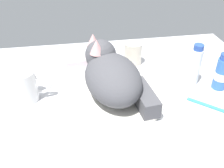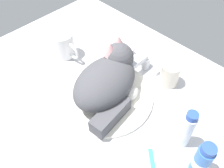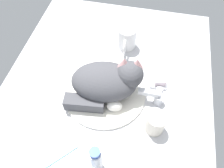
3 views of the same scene
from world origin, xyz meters
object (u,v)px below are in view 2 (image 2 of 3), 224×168
soap_bar (124,50)px  toothpaste_bottle (186,130)px  cat (108,79)px  rinse_cup (170,74)px  mouthwash_bottle (201,161)px  coffee_mug (64,45)px  faucet (143,63)px

soap_bar → toothpaste_bottle: (38.00, -15.99, 4.18)cm
cat → soap_bar: size_ratio=3.69×
rinse_cup → mouthwash_bottle: 31.97cm
coffee_mug → soap_bar: bearing=45.0°
faucet → mouthwash_bottle: (35.31, -19.98, 3.03)cm
faucet → cat: cat is taller
cat → coffee_mug: bearing=174.8°
faucet → coffee_mug: size_ratio=1.00×
toothpaste_bottle → mouthwash_bottle: size_ratio=1.15×
toothpaste_bottle → soap_bar: bearing=157.2°
faucet → toothpaste_bottle: 32.06cm
cat → mouthwash_bottle: size_ratio=2.21×
toothpaste_bottle → mouthwash_bottle: toothpaste_bottle is taller
toothpaste_bottle → mouthwash_bottle: bearing=-30.4°
soap_bar → mouthwash_bottle: 50.03cm
coffee_mug → rinse_cup: 40.84cm
cat → toothpaste_bottle: size_ratio=1.92×
cat → soap_bar: cat is taller
faucet → mouthwash_bottle: mouthwash_bottle is taller
mouthwash_bottle → faucet: bearing=150.5°
rinse_cup → toothpaste_bottle: 23.48cm
faucet → coffee_mug: (-26.39, -15.67, 2.24)cm
coffee_mug → cat: bearing=-5.2°
rinse_cup → soap_bar: rinse_cup is taller
cat → soap_bar: 21.84cm
soap_bar → cat: bearing=-61.0°
faucet → rinse_cup: rinse_cup is taller
rinse_cup → cat: bearing=-120.3°
soap_bar → toothpaste_bottle: 41.44cm
coffee_mug → mouthwash_bottle: 61.86cm
cat → soap_bar: (-10.25, 18.52, -5.38)cm
coffee_mug → mouthwash_bottle: bearing=-4.0°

